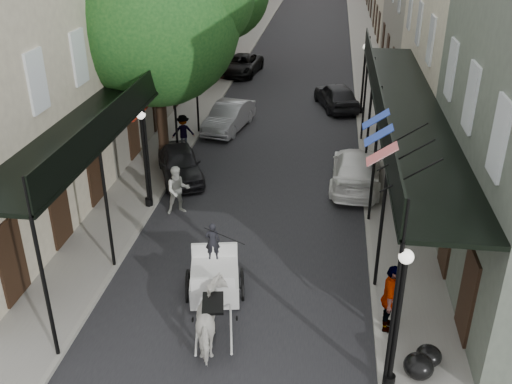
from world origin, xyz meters
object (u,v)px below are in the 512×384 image
(car_left_mid, at_px, (229,117))
(car_left_far, at_px, (242,65))
(carriage, at_px, (214,257))
(pedestrian_walking, at_px, (178,190))
(lamppost_right_far, at_px, (363,78))
(car_right_near, at_px, (356,169))
(car_right_far, at_px, (336,96))
(pedestrian_sidewalk_right, at_px, (390,299))
(lamppost_right_near, at_px, (397,319))
(tree_near, at_px, (165,11))
(lamppost_left, at_px, (145,158))
(horse, at_px, (213,319))
(car_left_near, at_px, (180,163))
(pedestrian_sidewalk_left, at_px, (183,132))

(car_left_mid, distance_m, car_left_far, 10.83)
(carriage, xyz_separation_m, pedestrian_walking, (-2.21, 4.36, -0.13))
(lamppost_right_far, relative_size, car_right_near, 0.78)
(car_left_far, bearing_deg, car_right_far, -39.42)
(pedestrian_sidewalk_right, bearing_deg, car_left_far, 24.53)
(lamppost_right_near, xyz_separation_m, pedestrian_walking, (-7.00, 7.82, -1.13))
(pedestrian_walking, xyz_separation_m, car_right_near, (6.50, 3.21, -0.22))
(tree_near, xyz_separation_m, lamppost_left, (0.10, -4.18, -4.44))
(horse, relative_size, carriage, 0.71)
(car_left_near, height_order, car_right_near, car_right_near)
(lamppost_right_far, distance_m, car_right_near, 9.10)
(pedestrian_walking, bearing_deg, car_left_far, 67.67)
(lamppost_left, height_order, carriage, lamppost_left)
(car_left_mid, relative_size, car_right_far, 0.99)
(lamppost_left, bearing_deg, tree_near, 91.34)
(tree_near, height_order, car_left_far, tree_near)
(lamppost_left, relative_size, pedestrian_sidewalk_left, 2.34)
(lamppost_left, bearing_deg, horse, -61.08)
(car_left_near, bearing_deg, carriage, -90.65)
(lamppost_left, height_order, car_right_near, lamppost_left)
(car_left_near, distance_m, car_right_near, 7.20)
(pedestrian_sidewalk_left, distance_m, car_right_far, 10.02)
(pedestrian_sidewalk_right, height_order, car_left_far, pedestrian_sidewalk_right)
(car_right_far, bearing_deg, car_left_near, 41.23)
(lamppost_right_far, xyz_separation_m, car_left_near, (-7.70, -9.23, -1.38))
(pedestrian_walking, bearing_deg, car_left_mid, 63.71)
(tree_near, bearing_deg, pedestrian_sidewalk_left, 90.09)
(lamppost_right_far, bearing_deg, lamppost_right_near, -90.00)
(lamppost_right_near, relative_size, car_right_far, 0.88)
(carriage, bearing_deg, horse, -90.00)
(tree_near, xyz_separation_m, car_right_near, (7.80, -1.16, -5.79))
(car_right_far, bearing_deg, pedestrian_walking, 49.86)
(lamppost_right_far, bearing_deg, pedestrian_sidewalk_right, -89.68)
(pedestrian_sidewalk_left, xyz_separation_m, pedestrian_sidewalk_right, (8.40, -11.75, 0.18))
(pedestrian_sidewalk_right, xyz_separation_m, car_right_far, (-1.45, 18.96, -0.37))
(horse, bearing_deg, car_right_far, -109.09)
(pedestrian_sidewalk_left, relative_size, pedestrian_sidewalk_right, 0.81)
(car_right_far, bearing_deg, pedestrian_sidewalk_left, 29.12)
(pedestrian_sidewalk_left, distance_m, car_left_far, 13.79)
(pedestrian_sidewalk_right, xyz_separation_m, car_left_mid, (-6.80, 14.75, -0.40))
(carriage, xyz_separation_m, pedestrian_sidewalk_left, (-3.51, 10.33, -0.13))
(carriage, bearing_deg, car_right_far, 68.29)
(horse, distance_m, pedestrian_walking, 7.32)
(car_right_far, bearing_deg, car_left_far, -62.86)
(lamppost_right_near, height_order, car_left_far, lamppost_right_near)
(horse, bearing_deg, lamppost_right_near, 156.40)
(pedestrian_walking, bearing_deg, pedestrian_sidewalk_right, -63.47)
(carriage, height_order, car_left_mid, carriage)
(pedestrian_walking, relative_size, car_left_far, 0.40)
(carriage, height_order, car_right_near, carriage)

